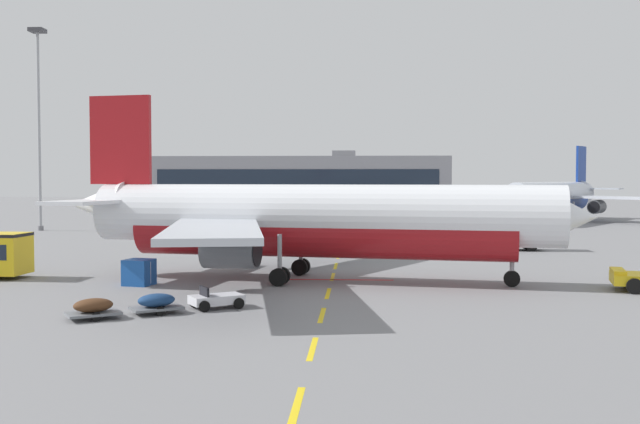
# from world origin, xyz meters

# --- Properties ---
(ground) EXTENTS (400.00, 400.00, 0.00)m
(ground) POSITION_xyz_m (40.00, 40.00, 0.00)
(ground) COLOR slate
(apron_paint_markings) EXTENTS (8.00, 97.10, 0.01)m
(apron_paint_markings) POSITION_xyz_m (18.00, 38.70, 0.00)
(apron_paint_markings) COLOR yellow
(apron_paint_markings) RESTS_ON ground
(airliner_foreground) EXTENTS (34.73, 34.11, 12.20)m
(airliner_foreground) POSITION_xyz_m (16.74, 21.51, 3.95)
(airliner_foreground) COLOR white
(airliner_foreground) RESTS_ON ground
(airliner_mid_left) EXTENTS (29.66, 31.72, 12.01)m
(airliner_mid_left) POSITION_xyz_m (49.36, 88.78, 3.89)
(airliner_mid_left) COLOR silver
(airliner_mid_left) RESTS_ON ground
(fuel_service_truck) EXTENTS (7.02, 2.72, 3.14)m
(fuel_service_truck) POSITION_xyz_m (33.33, 42.96, 1.65)
(fuel_service_truck) COLOR black
(fuel_service_truck) RESTS_ON ground
(baggage_train) EXTENTS (8.07, 5.79, 1.14)m
(baggage_train) POSITION_xyz_m (9.97, 9.37, 0.52)
(baggage_train) COLOR silver
(baggage_train) RESTS_ON ground
(uld_cargo_container) EXTENTS (1.91, 1.88, 1.60)m
(uld_cargo_container) POSITION_xyz_m (6.21, 18.87, 0.80)
(uld_cargo_container) COLOR #194C9E
(uld_cargo_container) RESTS_ON ground
(apron_light_mast_near) EXTENTS (1.80, 1.80, 25.49)m
(apron_light_mast_near) POSITION_xyz_m (-20.78, 66.14, 15.81)
(apron_light_mast_near) COLOR slate
(apron_light_mast_near) RESTS_ON ground
(terminal_satellite) EXTENTS (76.52, 20.72, 13.92)m
(terminal_satellite) POSITION_xyz_m (4.15, 168.26, 6.18)
(terminal_satellite) COLOR gray
(terminal_satellite) RESTS_ON ground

